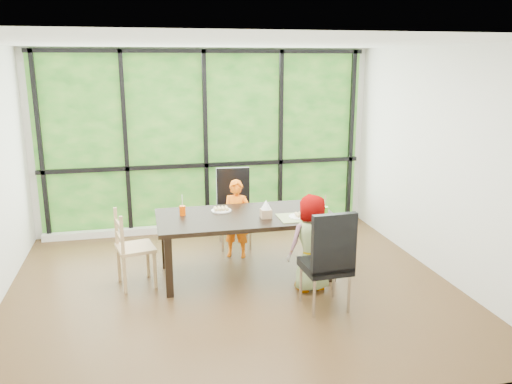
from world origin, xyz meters
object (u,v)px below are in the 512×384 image
dining_table (246,245)px  plate_near (299,217)px  chair_interior_leather (325,259)px  orange_cup (182,211)px  child_older (311,243)px  tissue_box (266,213)px  chair_end_beech (136,248)px  plate_far (221,211)px  chair_window_leather (235,209)px  child_toddler (236,219)px  green_cup (325,212)px

dining_table → plate_near: 0.74m
chair_interior_leather → plate_near: 0.83m
dining_table → orange_cup: bearing=167.8°
child_older → chair_interior_leather: bearing=82.9°
tissue_box → chair_end_beech: bearing=174.6°
chair_interior_leather → plate_far: bearing=-57.5°
tissue_box → plate_near: bearing=-10.4°
chair_window_leather → dining_table: bearing=-88.5°
child_toddler → chair_end_beech: bearing=-131.8°
chair_interior_leather → orange_cup: size_ratio=9.48×
plate_near → plate_far: bearing=151.9°
plate_far → green_cup: size_ratio=1.89×
chair_end_beech → child_older: 1.99m
plate_near → green_cup: size_ratio=1.91×
chair_window_leather → plate_near: 1.35m
child_toddler → plate_far: child_toddler is taller
chair_window_leather → tissue_box: 1.19m
chair_window_leather → orange_cup: 1.17m
orange_cup → green_cup: bearing=-15.7°
child_older → plate_far: size_ratio=4.55×
child_toddler → tissue_box: 0.85m
child_older → chair_end_beech: bearing=-24.4°
chair_window_leather → plate_far: chair_window_leather is taller
chair_end_beech → orange_cup: bearing=-84.5°
chair_end_beech → child_toddler: bearing=-75.6°
chair_window_leather → green_cup: 1.55m
dining_table → orange_cup: size_ratio=18.31×
child_toddler → orange_cup: child_toddler is taller
chair_window_leather → child_toddler: chair_window_leather is taller
chair_window_leather → tissue_box: chair_window_leather is taller
plate_near → tissue_box: tissue_box is taller
dining_table → chair_end_beech: size_ratio=2.32×
chair_interior_leather → chair_end_beech: (-1.91, 1.01, -0.09)m
chair_end_beech → tissue_box: bearing=-107.2°
dining_table → orange_cup: orange_cup is taller
child_older → green_cup: 0.46m
chair_end_beech → plate_near: size_ratio=3.67×
chair_interior_leather → tissue_box: chair_interior_leather is taller
chair_end_beech → plate_near: bearing=-108.2°
child_older → dining_table: bearing=-51.1°
child_toddler → green_cup: bearing=-24.3°
green_cup → chair_interior_leather: bearing=-108.9°
plate_near → orange_cup: 1.37m
green_cup → dining_table: bearing=161.4°
plate_near → child_toddler: bearing=124.7°
green_cup → plate_far: bearing=155.5°
child_toddler → child_older: 1.35m
chair_end_beech → orange_cup: chair_end_beech is taller
chair_interior_leather → green_cup: 0.82m
child_older → plate_far: child_older is taller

